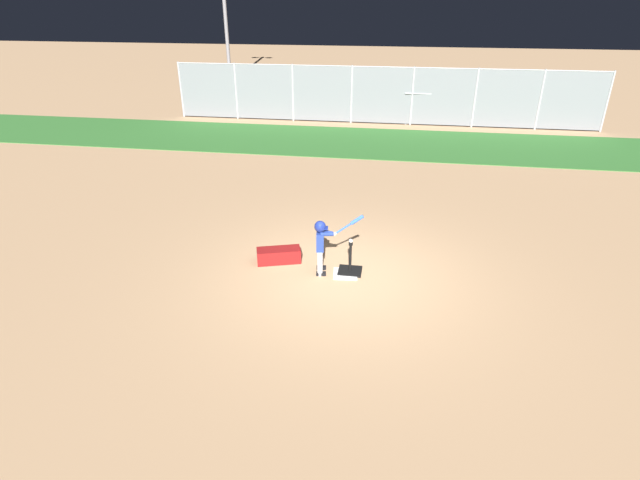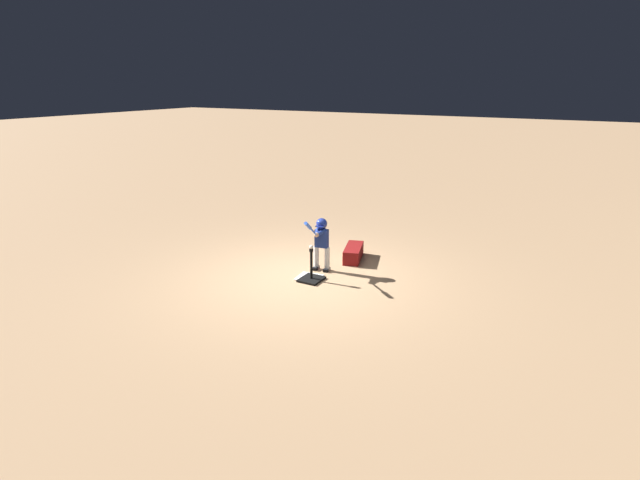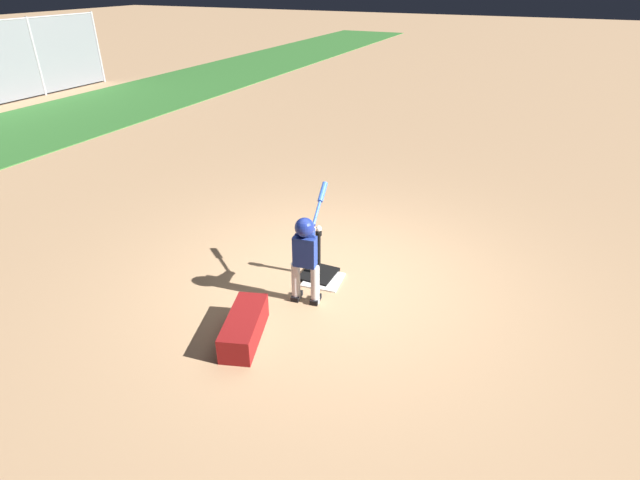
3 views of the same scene
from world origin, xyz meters
TOP-DOWN VIEW (x-y plane):
  - ground_plane at (0.00, 0.00)m, footprint 90.00×90.00m
  - grass_outfield_strip at (0.00, 9.33)m, footprint 56.00×4.05m
  - backstop_fence at (0.00, 12.22)m, footprint 16.67×0.08m
  - home_plate at (-0.06, 0.09)m, footprint 0.48×0.48m
  - batting_tee at (0.02, 0.19)m, footprint 0.44×0.39m
  - batter_child at (-0.50, 0.10)m, footprint 0.89×0.34m
  - baseball at (0.02, 0.19)m, footprint 0.07×0.07m
  - bleachers_far_right at (-6.12, 13.68)m, footprint 3.62×1.84m
  - bleachers_right_center at (2.22, 13.46)m, footprint 2.92×2.68m
  - equipment_bag at (-1.39, 0.37)m, footprint 0.90×0.56m

SIDE VIEW (x-z plane):
  - ground_plane at x=0.00m, z-range 0.00..0.00m
  - grass_outfield_strip at x=0.00m, z-range 0.00..0.02m
  - home_plate at x=-0.06m, z-range 0.00..0.02m
  - batting_tee at x=0.02m, z-range -0.23..0.39m
  - equipment_bag at x=-1.39m, z-range 0.00..0.28m
  - bleachers_far_right at x=-6.12m, z-range -0.01..0.97m
  - bleachers_right_center at x=2.22m, z-range -0.01..1.26m
  - baseball at x=0.02m, z-range 0.62..0.69m
  - batter_child at x=-0.50m, z-range 0.07..1.26m
  - backstop_fence at x=0.00m, z-range 0.05..2.27m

